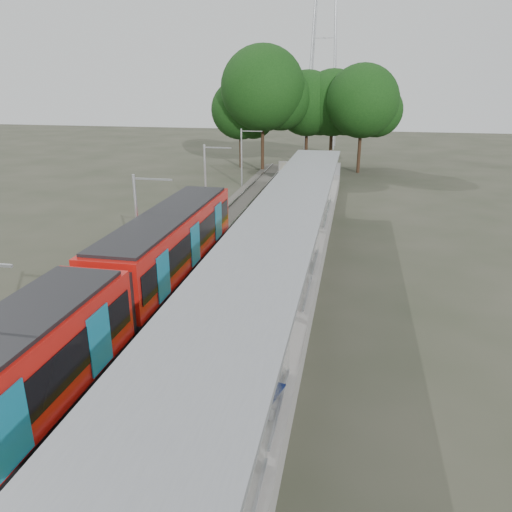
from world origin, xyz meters
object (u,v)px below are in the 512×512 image
(bench_mid, at_px, (303,256))
(litter_bin, at_px, (269,360))
(train, at_px, (102,302))
(info_pillar_near, at_px, (247,344))
(bench_near, at_px, (268,393))
(bench_far, at_px, (311,200))
(info_pillar_far, at_px, (266,280))

(bench_mid, distance_m, litter_bin, 9.82)
(train, bearing_deg, info_pillar_near, -13.39)
(bench_mid, height_order, litter_bin, bench_mid)
(bench_near, distance_m, litter_bin, 1.78)
(bench_far, xyz_separation_m, info_pillar_far, (-0.45, -16.03, 0.16))
(bench_mid, height_order, info_pillar_near, info_pillar_near)
(bench_mid, distance_m, info_pillar_far, 4.09)
(info_pillar_near, bearing_deg, train, 155.81)
(info_pillar_near, xyz_separation_m, litter_bin, (0.78, -0.42, -0.26))
(train, bearing_deg, bench_far, 73.74)
(litter_bin, bearing_deg, bench_mid, 89.79)
(info_pillar_far, distance_m, litter_bin, 6.03)
(bench_far, relative_size, info_pillar_far, 0.96)
(litter_bin, bearing_deg, info_pillar_near, 151.62)
(bench_mid, relative_size, litter_bin, 1.55)
(train, height_order, bench_mid, train)
(info_pillar_near, bearing_deg, bench_mid, 74.27)
(train, xyz_separation_m, info_pillar_far, (5.42, 4.11, -0.34))
(bench_near, distance_m, info_pillar_near, 2.42)
(info_pillar_near, bearing_deg, bench_near, -75.00)
(train, relative_size, bench_mid, 20.05)
(train, relative_size, info_pillar_far, 16.71)
(info_pillar_near, xyz_separation_m, info_pillar_far, (-0.38, 5.49, 0.01))
(train, relative_size, litter_bin, 31.07)
(train, bearing_deg, bench_near, -27.42)
(bench_mid, xyz_separation_m, bench_far, (-0.74, 12.12, 0.06))
(bench_near, xyz_separation_m, info_pillar_near, (-1.05, 2.17, 0.22))
(litter_bin, bearing_deg, bench_near, -81.11)
(bench_mid, bearing_deg, litter_bin, -88.18)
(bench_near, relative_size, info_pillar_far, 0.85)
(bench_far, bearing_deg, info_pillar_near, -83.86)
(info_pillar_far, bearing_deg, train, -162.84)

